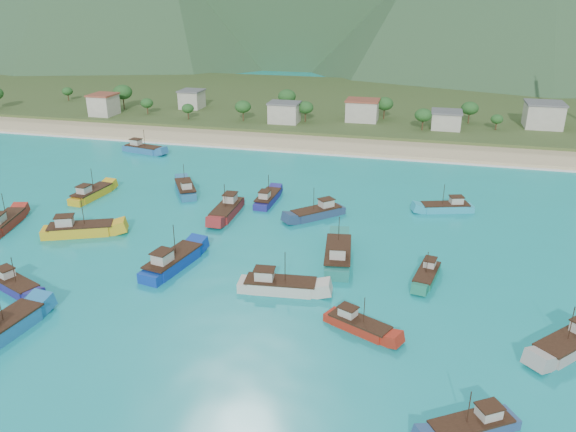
% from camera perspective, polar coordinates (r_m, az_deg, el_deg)
% --- Properties ---
extents(ground, '(600.00, 600.00, 0.00)m').
position_cam_1_polar(ground, '(83.11, 2.26, -6.96)').
color(ground, '#0D9592').
rests_on(ground, ground).
extents(beach, '(400.00, 18.00, 1.20)m').
position_cam_1_polar(beach, '(156.17, 8.42, 6.89)').
color(beach, beige).
rests_on(beach, ground).
extents(land, '(400.00, 110.00, 2.40)m').
position_cam_1_polar(land, '(215.47, 10.27, 10.96)').
color(land, '#385123').
rests_on(land, ground).
extents(surf_line, '(400.00, 2.50, 0.08)m').
position_cam_1_polar(surf_line, '(147.06, 8.00, 5.96)').
color(surf_line, white).
rests_on(surf_line, ground).
extents(village, '(203.82, 26.01, 7.29)m').
position_cam_1_polar(village, '(176.98, 13.99, 9.84)').
color(village, beige).
rests_on(village, ground).
extents(vegetation, '(274.52, 25.89, 8.58)m').
position_cam_1_polar(vegetation, '(179.01, 8.26, 10.51)').
color(vegetation, '#235623').
rests_on(vegetation, ground).
extents(boat_2, '(11.63, 5.56, 6.61)m').
position_cam_1_polar(boat_2, '(154.67, -14.54, 6.58)').
color(boat_2, '#28669E').
rests_on(boat_2, ground).
extents(boat_3, '(5.88, 12.84, 7.32)m').
position_cam_1_polar(boat_3, '(89.16, -11.67, -4.63)').
color(boat_3, '#0E359F').
rests_on(boat_3, ground).
extents(boat_4, '(12.70, 8.27, 7.26)m').
position_cam_1_polar(boat_4, '(105.33, -20.41, -1.35)').
color(boat_4, gold).
rests_on(boat_4, ground).
extents(boat_5, '(4.27, 11.19, 6.46)m').
position_cam_1_polar(boat_5, '(123.43, -19.34, 2.11)').
color(boat_5, gold).
rests_on(boat_5, ground).
extents(boat_7, '(3.21, 10.26, 6.03)m').
position_cam_1_polar(boat_7, '(114.02, -2.09, 1.74)').
color(boat_7, navy).
rests_on(boat_7, ground).
extents(boat_8, '(10.15, 6.37, 5.78)m').
position_cam_1_polar(boat_8, '(90.52, -26.06, -6.36)').
color(boat_8, navy).
rests_on(boat_8, ground).
extents(boat_11, '(3.69, 11.79, 6.93)m').
position_cam_1_polar(boat_11, '(108.19, -6.22, 0.56)').
color(boat_11, maroon).
rests_on(boat_11, ground).
extents(boat_12, '(11.65, 4.49, 6.72)m').
position_cam_1_polar(boat_12, '(80.90, -0.92, -7.15)').
color(boat_12, beige).
rests_on(boat_12, ground).
extents(boat_13, '(10.18, 10.60, 6.71)m').
position_cam_1_polar(boat_13, '(76.82, 26.78, -11.54)').
color(boat_13, '#A49A94').
rests_on(boat_13, ground).
extents(boat_15, '(10.00, 9.89, 6.42)m').
position_cam_1_polar(boat_15, '(106.66, 2.99, 0.29)').
color(boat_15, navy).
rests_on(boat_15, ground).
extents(boat_16, '(5.90, 11.65, 6.61)m').
position_cam_1_polar(boat_16, '(114.31, -26.82, -0.63)').
color(boat_16, '#A5291C').
rests_on(boat_16, ground).
extents(boat_18, '(9.35, 6.27, 5.36)m').
position_cam_1_polar(boat_18, '(73.20, 7.17, -11.00)').
color(boat_18, '#A52515').
rests_on(boat_18, ground).
extents(boat_22, '(10.56, 5.89, 5.99)m').
position_cam_1_polar(boat_22, '(113.55, 15.76, 0.79)').
color(boat_22, '#259EBD').
rests_on(boat_22, ground).
extents(boat_23, '(9.32, 7.34, 5.50)m').
position_cam_1_polar(boat_23, '(61.22, 18.20, -19.72)').
color(boat_23, navy).
rests_on(boat_23, ground).
extents(boat_24, '(8.58, 11.20, 6.57)m').
position_cam_1_polar(boat_24, '(121.11, -10.36, 2.67)').
color(boat_24, '#226590').
rests_on(boat_24, ground).
extents(boat_25, '(4.19, 9.10, 5.18)m').
position_cam_1_polar(boat_25, '(86.82, 13.91, -5.90)').
color(boat_25, '#187659').
rests_on(boat_25, ground).
extents(boat_26, '(5.56, 13.47, 7.72)m').
position_cam_1_polar(boat_26, '(89.46, 5.09, -4.08)').
color(boat_26, '#1D786B').
rests_on(boat_26, ground).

